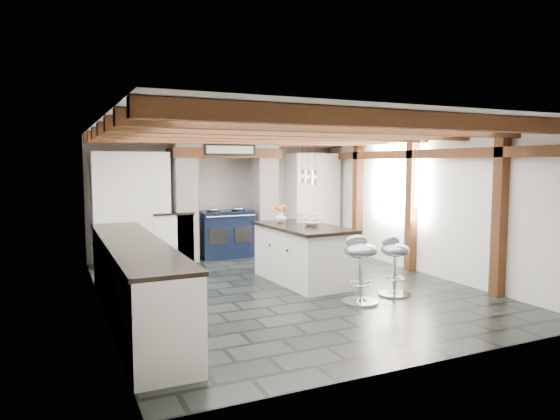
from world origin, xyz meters
name	(u,v)px	position (x,y,z in m)	size (l,w,h in m)	color
ground	(285,288)	(0.00, 0.00, 0.00)	(6.00, 6.00, 0.00)	black
room_shell	(215,208)	(-0.61, 1.42, 1.07)	(6.00, 6.03, 6.00)	white
range_cooker	(226,233)	(0.00, 2.68, 0.47)	(1.00, 0.63, 0.99)	black
kitchen_island	(303,253)	(0.42, 0.26, 0.44)	(1.01, 1.79, 1.15)	white
bar_stool_near	(394,259)	(1.19, -0.96, 0.50)	(0.43, 0.43, 0.80)	silver
bar_stool_far	(360,261)	(0.55, -1.09, 0.55)	(0.52, 0.52, 0.88)	silver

